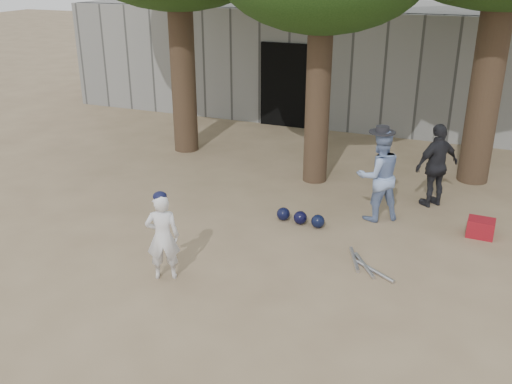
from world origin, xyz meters
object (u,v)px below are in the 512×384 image
at_px(spectator_blue, 379,176).
at_px(red_bag, 481,228).
at_px(boy_player, 163,237).
at_px(spectator_dark, 437,165).

distance_m(spectator_blue, red_bag, 1.84).
relative_size(boy_player, red_bag, 3.05).
bearing_deg(spectator_blue, red_bag, 143.93).
distance_m(spectator_dark, red_bag, 1.49).
xyz_separation_m(boy_player, red_bag, (4.12, 3.06, -0.49)).
height_order(spectator_dark, red_bag, spectator_dark).
bearing_deg(spectator_dark, red_bag, 83.72).
relative_size(boy_player, spectator_blue, 0.80).
xyz_separation_m(spectator_blue, red_bag, (1.73, -0.05, -0.65)).
height_order(boy_player, red_bag, boy_player).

